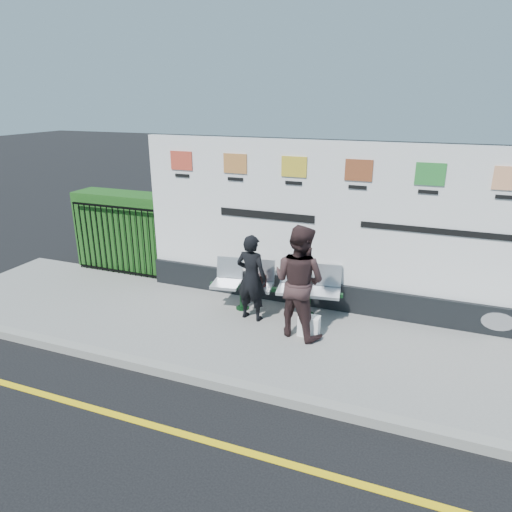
{
  "coord_description": "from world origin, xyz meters",
  "views": [
    {
      "loc": [
        1.61,
        -3.82,
        3.81
      ],
      "look_at": [
        -1.0,
        2.99,
        1.25
      ],
      "focal_mm": 32.0,
      "sensor_mm": 36.0,
      "label": 1
    }
  ],
  "objects_px": {
    "billboard": "(354,242)",
    "woman_right": "(299,281)",
    "bench": "(275,299)",
    "woman_left": "(251,278)"
  },
  "relations": [
    {
      "from": "woman_left",
      "to": "woman_right",
      "type": "bearing_deg",
      "value": 171.63
    },
    {
      "from": "billboard",
      "to": "woman_left",
      "type": "relative_size",
      "value": 5.24
    },
    {
      "from": "woman_right",
      "to": "bench",
      "type": "bearing_deg",
      "value": -28.61
    },
    {
      "from": "billboard",
      "to": "bench",
      "type": "bearing_deg",
      "value": -155.1
    },
    {
      "from": "bench",
      "to": "woman_left",
      "type": "height_order",
      "value": "woman_left"
    },
    {
      "from": "woman_right",
      "to": "woman_left",
      "type": "bearing_deg",
      "value": 2.13
    },
    {
      "from": "billboard",
      "to": "woman_right",
      "type": "bearing_deg",
      "value": -118.23
    },
    {
      "from": "bench",
      "to": "woman_right",
      "type": "height_order",
      "value": "woman_right"
    },
    {
      "from": "billboard",
      "to": "bench",
      "type": "xyz_separation_m",
      "value": [
        -1.25,
        -0.58,
        -1.05
      ]
    },
    {
      "from": "billboard",
      "to": "woman_right",
      "type": "relative_size",
      "value": 4.33
    }
  ]
}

